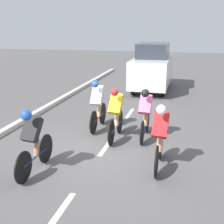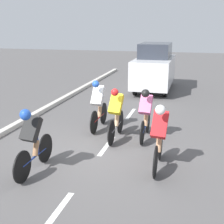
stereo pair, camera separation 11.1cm
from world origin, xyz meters
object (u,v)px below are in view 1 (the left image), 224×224
object	(u,v)px
cyclist_yellow	(116,113)
cyclist_pink	(145,112)
support_car	(152,67)
cyclist_white	(98,104)
cyclist_red	(160,135)
cyclist_black	(33,139)

from	to	relation	value
cyclist_yellow	cyclist_pink	world-z (taller)	cyclist_yellow
cyclist_yellow	support_car	distance (m)	7.12
cyclist_white	cyclist_yellow	size ratio (longest dim) A/B	0.98
cyclist_red	cyclist_yellow	bearing A→B (deg)	-48.89
cyclist_red	cyclist_pink	distance (m)	1.90
cyclist_red	support_car	world-z (taller)	support_car
cyclist_black	cyclist_white	distance (m)	3.22
cyclist_yellow	cyclist_pink	xyz separation A→B (m)	(-0.78, -0.25, 0.00)
cyclist_white	support_car	xyz separation A→B (m)	(-0.87, -6.37, 0.32)
cyclist_black	cyclist_white	size ratio (longest dim) A/B	1.01
cyclist_pink	support_car	size ratio (longest dim) A/B	0.41
cyclist_red	cyclist_black	distance (m)	2.73
cyclist_black	cyclist_pink	world-z (taller)	cyclist_black
cyclist_white	cyclist_pink	distance (m)	1.60
cyclist_white	support_car	distance (m)	6.43
cyclist_red	support_car	distance (m)	8.77
cyclist_black	cyclist_yellow	distance (m)	2.73
cyclist_black	cyclist_pink	size ratio (longest dim) A/B	1.01
cyclist_yellow	cyclist_red	bearing A→B (deg)	131.11
cyclist_red	support_car	bearing A→B (deg)	-81.90
cyclist_red	cyclist_yellow	world-z (taller)	cyclist_red
cyclist_yellow	cyclist_pink	size ratio (longest dim) A/B	1.02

